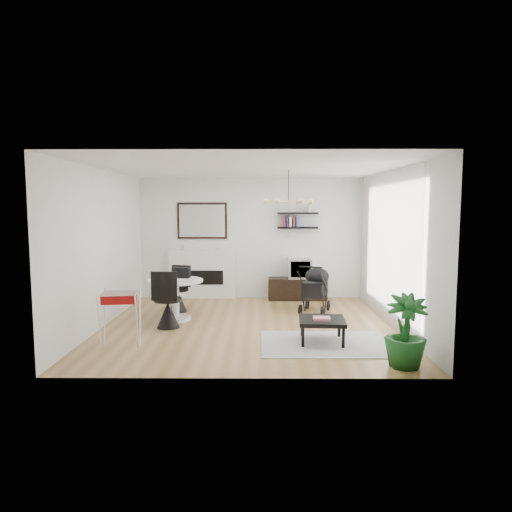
{
  "coord_description": "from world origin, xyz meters",
  "views": [
    {
      "loc": [
        0.19,
        -7.78,
        2.03
      ],
      "look_at": [
        0.13,
        0.4,
        1.17
      ],
      "focal_mm": 32.0,
      "sensor_mm": 36.0,
      "label": 1
    }
  ],
  "objects_px": {
    "potted_plant": "(406,331)",
    "crt_tv": "(300,268)",
    "stroller": "(315,291)",
    "dining_table": "(175,293)",
    "tv_console": "(297,289)",
    "fireplace": "(202,268)",
    "coffee_table": "(322,321)",
    "drying_rack": "(120,318)"
  },
  "relations": [
    {
      "from": "fireplace",
      "to": "coffee_table",
      "type": "bearing_deg",
      "value": -56.91
    },
    {
      "from": "tv_console",
      "to": "drying_rack",
      "type": "distance_m",
      "value": 4.56
    },
    {
      "from": "coffee_table",
      "to": "stroller",
      "type": "bearing_deg",
      "value": 85.7
    },
    {
      "from": "fireplace",
      "to": "potted_plant",
      "type": "height_order",
      "value": "fireplace"
    },
    {
      "from": "fireplace",
      "to": "stroller",
      "type": "xyz_separation_m",
      "value": [
        2.39,
        -1.35,
        -0.27
      ]
    },
    {
      "from": "tv_console",
      "to": "crt_tv",
      "type": "distance_m",
      "value": 0.47
    },
    {
      "from": "coffee_table",
      "to": "potted_plant",
      "type": "xyz_separation_m",
      "value": [
        0.92,
        -1.07,
        0.15
      ]
    },
    {
      "from": "coffee_table",
      "to": "crt_tv",
      "type": "bearing_deg",
      "value": 90.94
    },
    {
      "from": "dining_table",
      "to": "stroller",
      "type": "relative_size",
      "value": 1.05
    },
    {
      "from": "crt_tv",
      "to": "coffee_table",
      "type": "xyz_separation_m",
      "value": [
        0.05,
        -3.27,
        -0.38
      ]
    },
    {
      "from": "potted_plant",
      "to": "stroller",
      "type": "bearing_deg",
      "value": 103.61
    },
    {
      "from": "stroller",
      "to": "dining_table",
      "type": "bearing_deg",
      "value": -145.15
    },
    {
      "from": "dining_table",
      "to": "drying_rack",
      "type": "relative_size",
      "value": 1.23
    },
    {
      "from": "tv_console",
      "to": "crt_tv",
      "type": "relative_size",
      "value": 2.54
    },
    {
      "from": "potted_plant",
      "to": "fireplace",
      "type": "bearing_deg",
      "value": 125.01
    },
    {
      "from": "tv_console",
      "to": "stroller",
      "type": "relative_size",
      "value": 1.34
    },
    {
      "from": "crt_tv",
      "to": "drying_rack",
      "type": "distance_m",
      "value": 4.6
    },
    {
      "from": "crt_tv",
      "to": "potted_plant",
      "type": "bearing_deg",
      "value": -77.36
    },
    {
      "from": "dining_table",
      "to": "drying_rack",
      "type": "xyz_separation_m",
      "value": [
        -0.5,
        -1.66,
        -0.05
      ]
    },
    {
      "from": "coffee_table",
      "to": "potted_plant",
      "type": "height_order",
      "value": "potted_plant"
    },
    {
      "from": "stroller",
      "to": "potted_plant",
      "type": "bearing_deg",
      "value": -56.09
    },
    {
      "from": "fireplace",
      "to": "stroller",
      "type": "distance_m",
      "value": 2.76
    },
    {
      "from": "tv_console",
      "to": "dining_table",
      "type": "xyz_separation_m",
      "value": [
        -2.38,
        -1.88,
        0.25
      ]
    },
    {
      "from": "drying_rack",
      "to": "potted_plant",
      "type": "distance_m",
      "value": 3.99
    },
    {
      "from": "drying_rack",
      "to": "potted_plant",
      "type": "relative_size",
      "value": 0.88
    },
    {
      "from": "fireplace",
      "to": "dining_table",
      "type": "bearing_deg",
      "value": -96.83
    },
    {
      "from": "crt_tv",
      "to": "coffee_table",
      "type": "height_order",
      "value": "crt_tv"
    },
    {
      "from": "dining_table",
      "to": "stroller",
      "type": "xyz_separation_m",
      "value": [
        2.64,
        0.68,
        -0.07
      ]
    },
    {
      "from": "tv_console",
      "to": "dining_table",
      "type": "height_order",
      "value": "dining_table"
    },
    {
      "from": "dining_table",
      "to": "coffee_table",
      "type": "height_order",
      "value": "dining_table"
    },
    {
      "from": "dining_table",
      "to": "tv_console",
      "type": "bearing_deg",
      "value": 38.29
    },
    {
      "from": "crt_tv",
      "to": "drying_rack",
      "type": "relative_size",
      "value": 0.61
    },
    {
      "from": "coffee_table",
      "to": "fireplace",
      "type": "bearing_deg",
      "value": 123.09
    },
    {
      "from": "potted_plant",
      "to": "tv_console",
      "type": "bearing_deg",
      "value": 103.22
    },
    {
      "from": "dining_table",
      "to": "stroller",
      "type": "bearing_deg",
      "value": 14.55
    },
    {
      "from": "drying_rack",
      "to": "crt_tv",
      "type": "bearing_deg",
      "value": 42.03
    },
    {
      "from": "tv_console",
      "to": "stroller",
      "type": "distance_m",
      "value": 1.23
    },
    {
      "from": "potted_plant",
      "to": "crt_tv",
      "type": "bearing_deg",
      "value": 102.64
    },
    {
      "from": "fireplace",
      "to": "dining_table",
      "type": "relative_size",
      "value": 2.14
    },
    {
      "from": "tv_console",
      "to": "potted_plant",
      "type": "relative_size",
      "value": 1.37
    },
    {
      "from": "stroller",
      "to": "coffee_table",
      "type": "xyz_separation_m",
      "value": [
        -0.16,
        -2.08,
        -0.09
      ]
    },
    {
      "from": "fireplace",
      "to": "coffee_table",
      "type": "distance_m",
      "value": 4.11
    }
  ]
}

